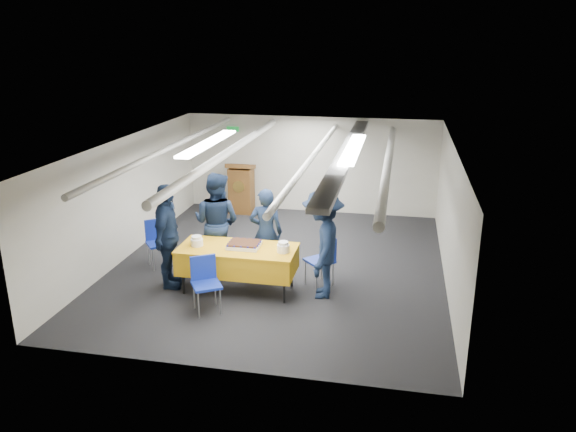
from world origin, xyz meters
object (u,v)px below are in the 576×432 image
object	(u,v)px
chair_right	(324,255)
sheet_cake	(244,245)
sailor_d	(322,244)
chair_near	(205,278)
serving_table	(238,259)
sailor_c	(167,237)
podium	(241,188)
sailor_b	(217,222)
sailor_a	(266,233)
chair_left	(158,238)

from	to	relation	value
chair_right	sheet_cake	bearing A→B (deg)	-158.76
sailor_d	chair_near	bearing A→B (deg)	-66.69
serving_table	chair_right	distance (m)	1.47
chair_near	chair_right	xyz separation A→B (m)	(1.67, 1.30, 0.00)
sheet_cake	sailor_c	world-z (taller)	sailor_c
podium	sailor_b	bearing A→B (deg)	-81.17
serving_table	sailor_b	bearing A→B (deg)	128.58
sheet_cake	chair_right	xyz separation A→B (m)	(1.26, 0.49, -0.28)
chair_near	sailor_a	xyz separation A→B (m)	(0.62, 1.49, 0.27)
sailor_a	sailor_c	xyz separation A→B (m)	(-1.51, -0.79, 0.10)
sailor_d	sailor_c	bearing A→B (deg)	-89.78
podium	sailor_d	size ratio (longest dim) A/B	0.69
sailor_d	sailor_a	bearing A→B (deg)	-123.26
sheet_cake	sailor_b	bearing A→B (deg)	134.74
chair_near	sailor_a	size ratio (longest dim) A/B	0.54
serving_table	chair_near	bearing A→B (deg)	-111.51
chair_left	sailor_d	bearing A→B (deg)	-12.16
sheet_cake	sailor_b	size ratio (longest dim) A/B	0.29
podium	sailor_d	world-z (taller)	sailor_d
serving_table	podium	xyz separation A→B (m)	(-1.14, 4.22, 0.05)
sheet_cake	sailor_d	distance (m)	1.30
chair_left	sailor_c	distance (m)	1.09
sailor_c	sailor_d	distance (m)	2.60
chair_right	sailor_c	xyz separation A→B (m)	(-2.56, -0.60, 0.37)
serving_table	chair_left	bearing A→B (deg)	156.43
chair_left	serving_table	bearing A→B (deg)	-23.57
sailor_a	serving_table	bearing A→B (deg)	59.35
sheet_cake	sailor_c	distance (m)	1.31
sheet_cake	sailor_c	size ratio (longest dim) A/B	0.30
chair_left	sheet_cake	bearing A→B (deg)	-21.30
chair_left	sailor_c	world-z (taller)	sailor_c
podium	sailor_a	bearing A→B (deg)	-67.42
chair_right	sailor_d	xyz separation A→B (m)	(0.04, -0.44, 0.37)
sheet_cake	sailor_d	xyz separation A→B (m)	(1.30, 0.05, 0.09)
sailor_c	serving_table	bearing A→B (deg)	-94.64
sheet_cake	chair_left	xyz separation A→B (m)	(-1.88, 0.73, -0.28)
serving_table	podium	size ratio (longest dim) A/B	1.56
chair_left	sailor_b	size ratio (longest dim) A/B	0.47
chair_right	sailor_c	world-z (taller)	sailor_c
chair_near	sailor_c	xyz separation A→B (m)	(-0.89, 0.70, 0.37)
sheet_cake	chair_left	distance (m)	2.04
sheet_cake	sailor_a	bearing A→B (deg)	72.92
sailor_d	sheet_cake	bearing A→B (deg)	-91.22
sailor_b	sailor_c	xyz separation A→B (m)	(-0.59, -0.83, -0.02)
sheet_cake	chair_near	xyz separation A→B (m)	(-0.41, -0.81, -0.28)
sailor_a	sailor_c	bearing A→B (deg)	20.67
sailor_a	sailor_d	size ratio (longest dim) A/B	0.89
chair_right	sailor_a	bearing A→B (deg)	170.02
chair_right	chair_left	bearing A→B (deg)	175.60
sheet_cake	sailor_a	world-z (taller)	sailor_a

